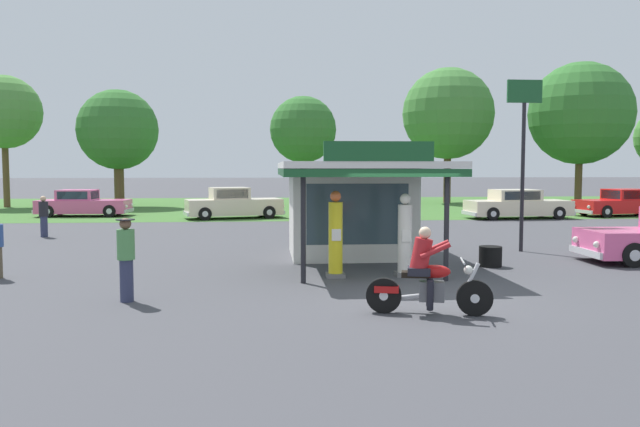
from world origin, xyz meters
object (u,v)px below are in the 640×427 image
parked_car_back_row_far_right (623,204)px  roadside_pole_sign (524,136)px  parked_car_back_row_right (83,204)px  parked_car_back_row_centre_right (517,205)px  motorcycle_with_rider (427,278)px  bystander_standing_back_lot (44,216)px  parked_car_back_row_centre (233,205)px  spare_tire_stack (490,256)px  parked_car_back_row_far_left (357,205)px  gas_pump_offside (405,238)px  gas_pump_nearside (336,238)px  bystander_strolling_foreground (126,257)px

parked_car_back_row_far_right → roadside_pole_sign: (-11.42, -13.47, 2.94)m
parked_car_back_row_right → parked_car_back_row_centre_right: parked_car_back_row_centre_right is taller
motorcycle_with_rider → bystander_standing_back_lot: (-11.25, 13.47, 0.16)m
parked_car_back_row_far_right → roadside_pole_sign: size_ratio=1.04×
parked_car_back_row_centre → bystander_standing_back_lot: bearing=-129.4°
spare_tire_stack → parked_car_back_row_centre: bearing=114.9°
parked_car_back_row_far_left → gas_pump_offside: bearing=-94.3°
roadside_pole_sign → spare_tire_stack: 4.82m
gas_pump_nearside → gas_pump_offside: bearing=-0.0°
parked_car_back_row_far_left → bystander_standing_back_lot: (-12.98, -6.92, 0.10)m
bystander_standing_back_lot → motorcycle_with_rider: bearing=-50.1°
parked_car_back_row_right → parked_car_back_row_far_right: bearing=-4.5°
gas_pump_nearside → motorcycle_with_rider: gas_pump_nearside is taller
parked_car_back_row_centre_right → gas_pump_offside: bearing=-120.4°
parked_car_back_row_right → parked_car_back_row_centre: bearing=-14.6°
gas_pump_nearside → parked_car_back_row_far_left: size_ratio=0.40×
gas_pump_nearside → parked_car_back_row_right: bearing=120.2°
gas_pump_nearside → parked_car_back_row_far_left: bearing=79.9°
gas_pump_nearside → gas_pump_offside: gas_pump_nearside is taller
parked_car_back_row_right → parked_car_back_row_far_right: size_ratio=0.89×
bystander_strolling_foreground → bystander_standing_back_lot: bystander_strolling_foreground is taller
roadside_pole_sign → spare_tire_stack: roadside_pole_sign is taller
parked_car_back_row_far_left → parked_car_back_row_right: 14.86m
motorcycle_with_rider → roadside_pole_sign: (5.12, 7.99, 2.94)m
motorcycle_with_rider → bystander_standing_back_lot: size_ratio=1.42×
gas_pump_offside → bystander_standing_back_lot: 15.13m
parked_car_back_row_centre_right → parked_car_back_row_centre: size_ratio=1.04×
gas_pump_nearside → parked_car_back_row_centre_right: 19.83m
gas_pump_nearside → gas_pump_offside: size_ratio=1.03×
parked_car_back_row_far_left → bystander_strolling_foreground: 20.22m
gas_pump_nearside → bystander_strolling_foreground: 4.98m
bystander_strolling_foreground → roadside_pole_sign: size_ratio=0.31×
parked_car_back_row_far_left → parked_car_back_row_far_right: 14.84m
parked_car_back_row_right → parked_car_back_row_far_left: bearing=-13.1°
parked_car_back_row_right → parked_car_back_row_centre_right: size_ratio=0.90×
gas_pump_nearside → roadside_pole_sign: roadside_pole_sign is taller
gas_pump_nearside → gas_pump_offside: 1.68m
parked_car_back_row_far_left → motorcycle_with_rider: bearing=-94.8°
motorcycle_with_rider → parked_car_back_row_centre: (-4.56, 21.63, 0.06)m
gas_pump_offside → motorcycle_with_rider: (-0.48, -3.91, -0.27)m
motorcycle_with_rider → parked_car_back_row_far_right: bearing=52.4°
bystander_strolling_foreground → parked_car_back_row_far_left: bearing=68.8°
gas_pump_offside → parked_car_back_row_centre: (-5.04, 17.72, -0.20)m
parked_car_back_row_far_right → parked_car_back_row_centre: size_ratio=1.05×
parked_car_back_row_far_right → parked_car_back_row_right: bearing=175.5°
parked_car_back_row_centre_right → parked_car_back_row_far_right: size_ratio=0.99×
parked_car_back_row_centre_right → parked_car_back_row_centre: (-14.63, 1.40, 0.03)m
gas_pump_nearside → parked_car_back_row_centre_right: bearing=55.4°
parked_car_back_row_right → gas_pump_nearside: bearing=-59.8°
parked_car_back_row_far_right → bystander_standing_back_lot: bystander_standing_back_lot is taller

